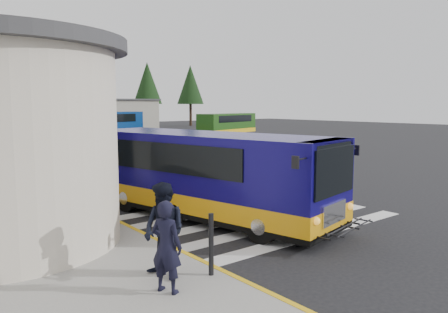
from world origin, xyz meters
TOP-DOWN VIEW (x-y plane):
  - ground at (0.00, 0.00)m, footprint 140.00×140.00m
  - curb_strip at (-4.05, 4.00)m, footprint 0.12×34.00m
  - crosswalk at (-0.50, -0.80)m, footprint 8.00×5.35m
  - depot_building at (6.00, 42.00)m, footprint 26.40×8.40m
  - tree_line at (6.29, 50.00)m, footprint 58.40×4.40m
  - transit_bus at (-1.50, 0.06)m, footprint 4.58×9.44m
  - pedestrian_a at (-5.43, -4.16)m, footprint 0.62×0.72m
  - pedestrian_b at (-5.13, -3.58)m, footprint 0.87×1.02m
  - bollard at (-4.36, -4.03)m, footprint 0.10×0.10m
  - far_bus_a at (8.43, 31.60)m, footprint 9.52×4.63m
  - far_bus_b at (21.62, 27.47)m, footprint 8.67×4.58m

SIDE VIEW (x-z plane):
  - ground at x=0.00m, z-range 0.00..0.00m
  - crosswalk at x=-0.50m, z-range 0.00..0.01m
  - curb_strip at x=-4.05m, z-range 0.00..0.16m
  - bollard at x=-4.36m, z-range 0.15..1.37m
  - pedestrian_a at x=-5.43m, z-range 0.15..1.80m
  - pedestrian_b at x=-5.13m, z-range 0.15..1.99m
  - transit_bus at x=-1.50m, z-range -0.06..2.53m
  - far_bus_b at x=21.62m, z-range 0.32..2.48m
  - far_bus_a at x=8.43m, z-range 0.35..2.72m
  - depot_building at x=6.00m, z-range 0.01..4.21m
  - tree_line at x=6.29m, z-range 1.77..11.77m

